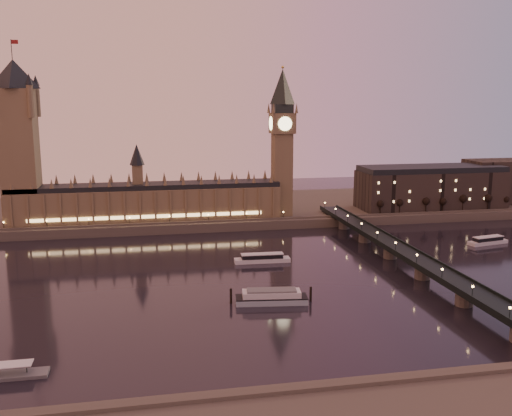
{
  "coord_description": "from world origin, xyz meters",
  "views": [
    {
      "loc": [
        -39.94,
        -268.48,
        86.67
      ],
      "look_at": [
        18.74,
        35.0,
        28.18
      ],
      "focal_mm": 40.0,
      "sensor_mm": 36.0,
      "label": 1
    }
  ],
  "objects": [
    {
      "name": "ground",
      "position": [
        0.0,
        0.0,
        0.0
      ],
      "size": [
        700.0,
        700.0,
        0.0
      ],
      "primitive_type": "plane",
      "color": "black",
      "rests_on": "ground"
    },
    {
      "name": "far_embankment",
      "position": [
        30.0,
        165.0,
        3.0
      ],
      "size": [
        560.0,
        130.0,
        6.0
      ],
      "primitive_type": "cube",
      "color": "#423D35",
      "rests_on": "ground"
    },
    {
      "name": "palace_of_westminster",
      "position": [
        -40.12,
        120.99,
        21.71
      ],
      "size": [
        180.0,
        26.62,
        52.0
      ],
      "color": "brown",
      "rests_on": "ground"
    },
    {
      "name": "victoria_tower",
      "position": [
        -120.0,
        121.0,
        65.79
      ],
      "size": [
        31.68,
        31.68,
        118.0
      ],
      "color": "brown",
      "rests_on": "ground"
    },
    {
      "name": "big_ben",
      "position": [
        53.99,
        120.99,
        63.95
      ],
      "size": [
        17.68,
        17.68,
        104.0
      ],
      "color": "brown",
      "rests_on": "ground"
    },
    {
      "name": "westminster_bridge",
      "position": [
        91.61,
        0.0,
        5.52
      ],
      "size": [
        13.2,
        260.0,
        15.3
      ],
      "color": "black",
      "rests_on": "ground"
    },
    {
      "name": "city_block",
      "position": [
        194.94,
        130.93,
        22.24
      ],
      "size": [
        155.0,
        45.0,
        34.0
      ],
      "color": "black",
      "rests_on": "ground"
    },
    {
      "name": "bare_tree_0",
      "position": [
        123.72,
        109.0,
        14.37
      ],
      "size": [
        5.53,
        5.53,
        11.23
      ],
      "color": "black",
      "rests_on": "ground"
    },
    {
      "name": "bare_tree_1",
      "position": [
        140.45,
        109.0,
        14.37
      ],
      "size": [
        5.53,
        5.53,
        11.23
      ],
      "color": "black",
      "rests_on": "ground"
    },
    {
      "name": "bare_tree_2",
      "position": [
        157.17,
        109.0,
        14.37
      ],
      "size": [
        5.53,
        5.53,
        11.23
      ],
      "color": "black",
      "rests_on": "ground"
    },
    {
      "name": "bare_tree_3",
      "position": [
        173.9,
        109.0,
        14.37
      ],
      "size": [
        5.53,
        5.53,
        11.23
      ],
      "color": "black",
      "rests_on": "ground"
    },
    {
      "name": "bare_tree_4",
      "position": [
        190.62,
        109.0,
        14.37
      ],
      "size": [
        5.53,
        5.53,
        11.23
      ],
      "color": "black",
      "rests_on": "ground"
    },
    {
      "name": "bare_tree_5",
      "position": [
        207.35,
        109.0,
        14.37
      ],
      "size": [
        5.53,
        5.53,
        11.23
      ],
      "color": "black",
      "rests_on": "ground"
    },
    {
      "name": "bare_tree_6",
      "position": [
        224.07,
        109.0,
        14.37
      ],
      "size": [
        5.53,
        5.53,
        11.23
      ],
      "color": "black",
      "rests_on": "ground"
    },
    {
      "name": "cruise_boat_a",
      "position": [
        20.18,
        24.76,
        2.13
      ],
      "size": [
        30.5,
        7.8,
        4.84
      ],
      "rotation": [
        0.0,
        0.0,
        -0.04
      ],
      "color": "silver",
      "rests_on": "ground"
    },
    {
      "name": "cruise_boat_b",
      "position": [
        164.16,
        37.53,
        2.12
      ],
      "size": [
        26.84,
        11.38,
        4.81
      ],
      "rotation": [
        0.0,
        0.0,
        0.19
      ],
      "color": "silver",
      "rests_on": "ground"
    },
    {
      "name": "moored_barge",
      "position": [
        11.4,
        -38.41,
        2.78
      ],
      "size": [
        35.68,
        12.49,
        6.59
      ],
      "rotation": [
        0.0,
        0.0,
        -0.12
      ],
      "color": "#8BA2B2",
      "rests_on": "ground"
    }
  ]
}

